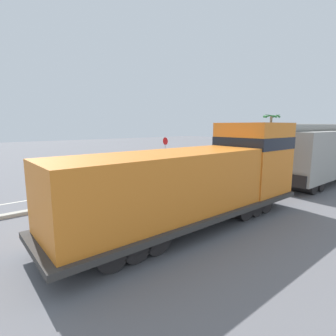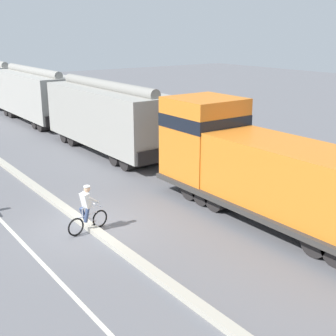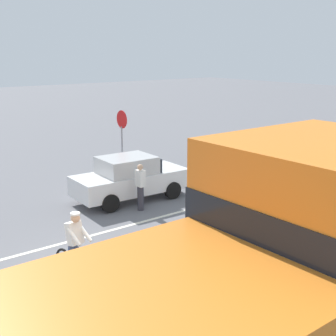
{
  "view_description": "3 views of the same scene",
  "coord_description": "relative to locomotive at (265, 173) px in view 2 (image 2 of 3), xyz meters",
  "views": [
    {
      "loc": [
        13.24,
        -10.99,
        4.08
      ],
      "look_at": [
        -0.14,
        0.0,
        1.25
      ],
      "focal_mm": 28.0,
      "sensor_mm": 36.0,
      "label": 1
    },
    {
      "loc": [
        -6.84,
        -14.49,
        6.99
      ],
      "look_at": [
        3.46,
        -0.21,
        1.71
      ],
      "focal_mm": 50.0,
      "sensor_mm": 36.0,
      "label": 2
    },
    {
      "loc": [
        9.17,
        -4.88,
        5.35
      ],
      "look_at": [
        -4.43,
        5.76,
        0.96
      ],
      "focal_mm": 50.0,
      "sensor_mm": 36.0,
      "label": 3
    }
  ],
  "objects": [
    {
      "name": "ground_plane",
      "position": [
        -5.89,
        3.05,
        -1.8
      ],
      "size": [
        120.0,
        120.0,
        0.0
      ],
      "primitive_type": "plane",
      "color": "slate"
    },
    {
      "name": "cyclist",
      "position": [
        -6.05,
        2.72,
        -0.98
      ],
      "size": [
        1.69,
        0.53,
        1.71
      ],
      "color": "black",
      "rests_on": "ground"
    },
    {
      "name": "hopper_car_lead",
      "position": [
        0.0,
        12.16,
        0.28
      ],
      "size": [
        2.9,
        10.6,
        4.18
      ],
      "color": "#9E9C94",
      "rests_on": "ground"
    },
    {
      "name": "locomotive",
      "position": [
        0.0,
        0.0,
        0.0
      ],
      "size": [
        3.1,
        11.61,
        4.2
      ],
      "color": "orange",
      "rests_on": "ground"
    },
    {
      "name": "median_curb",
      "position": [
        -5.89,
        9.05,
        -1.72
      ],
      "size": [
        0.36,
        36.0,
        0.16
      ],
      "primitive_type": "cube",
      "color": "#B2AD9E",
      "rests_on": "ground"
    },
    {
      "name": "hopper_car_middle",
      "position": [
        0.0,
        23.76,
        0.28
      ],
      "size": [
        2.9,
        10.6,
        4.18
      ],
      "color": "#A8A59E",
      "rests_on": "ground"
    }
  ]
}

